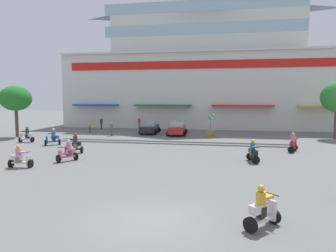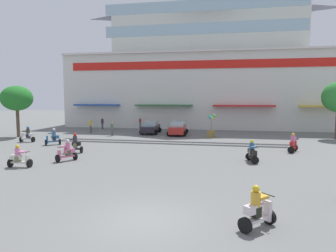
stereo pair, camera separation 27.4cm
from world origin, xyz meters
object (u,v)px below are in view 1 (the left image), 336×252
object	(u,v)px
scooter_rider_1	(67,152)
pedestrian_0	(139,122)
parked_car_0	(150,127)
scooter_rider_2	(253,153)
pedestrian_2	(112,128)
scooter_rider_3	(20,158)
pedestrian_1	(101,123)
scooter_rider_9	(262,210)
scooter_rider_5	(74,145)
balloon_vendor_cart	(211,127)
plaza_tree_0	(16,98)
parked_car_1	(177,128)
scooter_rider_0	(53,138)
pedestrian_3	(90,125)
scooter_rider_8	(293,144)
scooter_rider_4	(27,136)

from	to	relation	value
scooter_rider_1	pedestrian_0	size ratio (longest dim) A/B	0.92
parked_car_0	scooter_rider_1	size ratio (longest dim) A/B	2.94
scooter_rider_2	pedestrian_2	bearing A→B (deg)	142.18
parked_car_0	scooter_rider_3	bearing A→B (deg)	-102.00
pedestrian_0	parked_car_0	bearing A→B (deg)	-58.49
parked_car_0	pedestrian_1	size ratio (longest dim) A/B	2.76
scooter_rider_2	pedestrian_1	xyz separation A→B (m)	(-18.15, 17.40, 0.26)
scooter_rider_9	pedestrian_2	size ratio (longest dim) A/B	0.97
scooter_rider_3	scooter_rider_5	xyz separation A→B (m)	(1.02, 5.10, 0.07)
parked_car_0	balloon_vendor_cart	world-z (taller)	balloon_vendor_cart
parked_car_0	scooter_rider_5	world-z (taller)	scooter_rider_5
scooter_rider_1	pedestrian_1	xyz separation A→B (m)	(-5.61, 19.41, 0.29)
plaza_tree_0	scooter_rider_3	bearing A→B (deg)	-52.81
scooter_rider_9	scooter_rider_1	bearing A→B (deg)	143.72
scooter_rider_2	balloon_vendor_cart	size ratio (longest dim) A/B	0.61
parked_car_1	balloon_vendor_cart	world-z (taller)	balloon_vendor_cart
pedestrian_0	pedestrian_2	xyz separation A→B (m)	(-1.22, -7.11, -0.06)
plaza_tree_0	scooter_rider_0	bearing A→B (deg)	-32.47
pedestrian_1	scooter_rider_1	bearing A→B (deg)	-73.89
scooter_rider_1	scooter_rider_5	size ratio (longest dim) A/B	0.95
parked_car_0	parked_car_1	world-z (taller)	parked_car_1
scooter_rider_2	pedestrian_3	bearing A→B (deg)	142.99
scooter_rider_5	scooter_rider_8	bearing A→B (deg)	11.85
parked_car_1	pedestrian_1	distance (m)	11.66
scooter_rider_2	scooter_rider_4	bearing A→B (deg)	165.74
parked_car_0	scooter_rider_8	bearing A→B (deg)	-34.61
pedestrian_2	scooter_rider_9	bearing A→B (deg)	-58.05
parked_car_0	scooter_rider_3	size ratio (longest dim) A/B	3.04
parked_car_0	scooter_rider_8	xyz separation A→B (m)	(14.14, -9.76, -0.07)
parked_car_0	scooter_rider_9	bearing A→B (deg)	-68.30
scooter_rider_3	scooter_rider_4	world-z (taller)	scooter_rider_4
scooter_rider_5	balloon_vendor_cart	bearing A→B (deg)	47.92
scooter_rider_1	scooter_rider_2	xyz separation A→B (m)	(12.55, 2.01, 0.02)
scooter_rider_0	scooter_rider_3	size ratio (longest dim) A/B	1.06
parked_car_1	pedestrian_3	size ratio (longest dim) A/B	2.56
scooter_rider_5	balloon_vendor_cart	world-z (taller)	balloon_vendor_cart
scooter_rider_4	pedestrian_1	xyz separation A→B (m)	(2.67, 12.11, 0.27)
pedestrian_0	pedestrian_1	bearing A→B (deg)	-170.73
scooter_rider_0	scooter_rider_9	distance (m)	22.31
scooter_rider_2	scooter_rider_4	distance (m)	21.49
scooter_rider_1	scooter_rider_5	world-z (taller)	scooter_rider_5
scooter_rider_1	scooter_rider_5	xyz separation A→B (m)	(-0.96, 2.85, 0.04)
parked_car_1	pedestrian_1	size ratio (longest dim) A/B	2.67
scooter_rider_2	pedestrian_0	bearing A→B (deg)	125.70
scooter_rider_3	pedestrian_2	distance (m)	15.39
plaza_tree_0	pedestrian_0	xyz separation A→B (m)	(11.13, 9.71, -3.26)
scooter_rider_3	scooter_rider_8	xyz separation A→B (m)	(18.06, 8.68, 0.07)
scooter_rider_8	balloon_vendor_cart	distance (m)	10.32
scooter_rider_1	pedestrian_3	distance (m)	16.61
scooter_rider_1	scooter_rider_5	distance (m)	3.01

